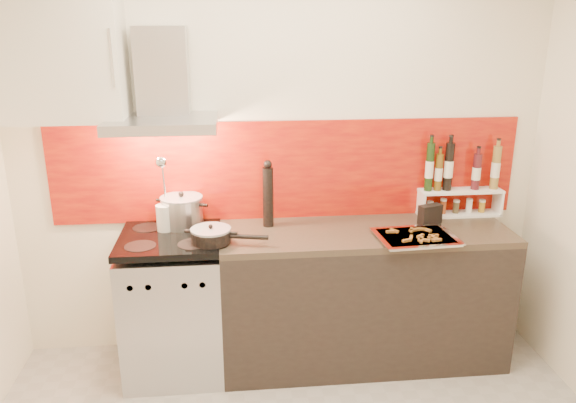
{
  "coord_description": "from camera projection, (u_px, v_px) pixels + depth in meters",
  "views": [
    {
      "loc": [
        -0.31,
        -2.09,
        2.14
      ],
      "look_at": [
        0.0,
        0.95,
        1.15
      ],
      "focal_mm": 35.0,
      "sensor_mm": 36.0,
      "label": 1
    }
  ],
  "objects": [
    {
      "name": "back_wall",
      "position": [
        281.0,
        158.0,
        3.59
      ],
      "size": [
        3.4,
        0.02,
        2.6
      ],
      "primitive_type": "cube",
      "color": "silver",
      "rests_on": "ground"
    },
    {
      "name": "backsplash",
      "position": [
        289.0,
        170.0,
        3.61
      ],
      "size": [
        3.0,
        0.02,
        0.64
      ],
      "primitive_type": "cube",
      "color": "maroon",
      "rests_on": "back_wall"
    },
    {
      "name": "range_stove",
      "position": [
        174.0,
        306.0,
        3.5
      ],
      "size": [
        0.6,
        0.6,
        0.91
      ],
      "color": "#B7B7BA",
      "rests_on": "ground"
    },
    {
      "name": "counter",
      "position": [
        363.0,
        295.0,
        3.62
      ],
      "size": [
        1.8,
        0.6,
        0.9
      ],
      "color": "black",
      "rests_on": "ground"
    },
    {
      "name": "range_hood",
      "position": [
        162.0,
        92.0,
        3.23
      ],
      "size": [
        0.62,
        0.5,
        0.61
      ],
      "color": "#B7B7BA",
      "rests_on": "back_wall"
    },
    {
      "name": "upper_cabinet",
      "position": [
        59.0,
        56.0,
        3.1
      ],
      "size": [
        0.7,
        0.35,
        0.72
      ],
      "primitive_type": "cube",
      "color": "beige",
      "rests_on": "back_wall"
    },
    {
      "name": "stock_pot",
      "position": [
        182.0,
        211.0,
        3.49
      ],
      "size": [
        0.26,
        0.26,
        0.23
      ],
      "color": "#B7B7BA",
      "rests_on": "range_stove"
    },
    {
      "name": "saute_pan",
      "position": [
        212.0,
        235.0,
        3.25
      ],
      "size": [
        0.45,
        0.23,
        0.11
      ],
      "color": "black",
      "rests_on": "range_stove"
    },
    {
      "name": "utensil_jar",
      "position": [
        164.0,
        210.0,
        3.4
      ],
      "size": [
        0.1,
        0.15,
        0.49
      ],
      "color": "silver",
      "rests_on": "range_stove"
    },
    {
      "name": "pepper_mill",
      "position": [
        268.0,
        195.0,
        3.49
      ],
      "size": [
        0.07,
        0.07,
        0.43
      ],
      "color": "black",
      "rests_on": "counter"
    },
    {
      "name": "step_shelf",
      "position": [
        459.0,
        185.0,
        3.68
      ],
      "size": [
        0.55,
        0.15,
        0.5
      ],
      "color": "white",
      "rests_on": "counter"
    },
    {
      "name": "caddy_box",
      "position": [
        430.0,
        215.0,
        3.57
      ],
      "size": [
        0.16,
        0.11,
        0.13
      ],
      "primitive_type": "cube",
      "rotation": [
        0.0,
        0.0,
        0.35
      ],
      "color": "black",
      "rests_on": "counter"
    },
    {
      "name": "baking_tray",
      "position": [
        416.0,
        237.0,
        3.32
      ],
      "size": [
        0.48,
        0.39,
        0.03
      ],
      "color": "silver",
      "rests_on": "counter"
    }
  ]
}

